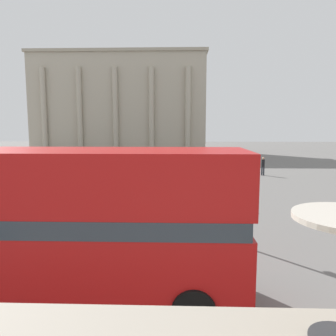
{
  "coord_description": "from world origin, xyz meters",
  "views": [
    {
      "loc": [
        0.1,
        -2.05,
        4.73
      ],
      "look_at": [
        -0.51,
        15.94,
        2.43
      ],
      "focal_mm": 35.0,
      "sensor_mm": 36.0,
      "label": 1
    }
  ],
  "objects": [
    {
      "name": "pedestrian_olive",
      "position": [
        2.54,
        18.0,
        1.06
      ],
      "size": [
        0.32,
        0.32,
        1.82
      ],
      "rotation": [
        0.0,
        0.0,
        1.61
      ],
      "color": "#282B33",
      "rests_on": "ground_plane"
    },
    {
      "name": "car_maroon",
      "position": [
        -5.73,
        26.22,
        0.7
      ],
      "size": [
        4.2,
        1.93,
        1.35
      ],
      "rotation": [
        0.0,
        0.0,
        3.83
      ],
      "color": "black",
      "rests_on": "ground_plane"
    },
    {
      "name": "double_decker_bus",
      "position": [
        -3.65,
        6.22,
        2.31
      ],
      "size": [
        10.99,
        2.69,
        4.13
      ],
      "rotation": [
        0.0,
        0.0,
        -0.02
      ],
      "color": "black",
      "rests_on": "ground_plane"
    },
    {
      "name": "traffic_light_near",
      "position": [
        1.85,
        11.4,
        2.49
      ],
      "size": [
        0.42,
        0.24,
        3.81
      ],
      "color": "black",
      "rests_on": "ground_plane"
    },
    {
      "name": "plaza_building_left",
      "position": [
        -10.66,
        59.16,
        8.81
      ],
      "size": [
        31.11,
        11.83,
        17.62
      ],
      "color": "#B2A893",
      "rests_on": "ground_plane"
    },
    {
      "name": "pedestrian_blue",
      "position": [
        -4.35,
        12.62,
        1.06
      ],
      "size": [
        0.32,
        0.32,
        1.83
      ],
      "rotation": [
        0.0,
        0.0,
        2.82
      ],
      "color": "#282B33",
      "rests_on": "ground_plane"
    },
    {
      "name": "pedestrian_grey",
      "position": [
        -7.1,
        21.72,
        0.97
      ],
      "size": [
        0.32,
        0.32,
        1.69
      ],
      "rotation": [
        0.0,
        0.0,
        1.26
      ],
      "color": "#282B33",
      "rests_on": "ground_plane"
    },
    {
      "name": "pedestrian_black",
      "position": [
        8.25,
        29.72,
        1.03
      ],
      "size": [
        0.32,
        0.32,
        1.77
      ],
      "rotation": [
        0.0,
        0.0,
        1.22
      ],
      "color": "#282B33",
      "rests_on": "ground_plane"
    },
    {
      "name": "traffic_light_mid",
      "position": [
        1.12,
        18.9,
        2.19
      ],
      "size": [
        0.42,
        0.24,
        3.33
      ],
      "color": "black",
      "rests_on": "ground_plane"
    }
  ]
}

